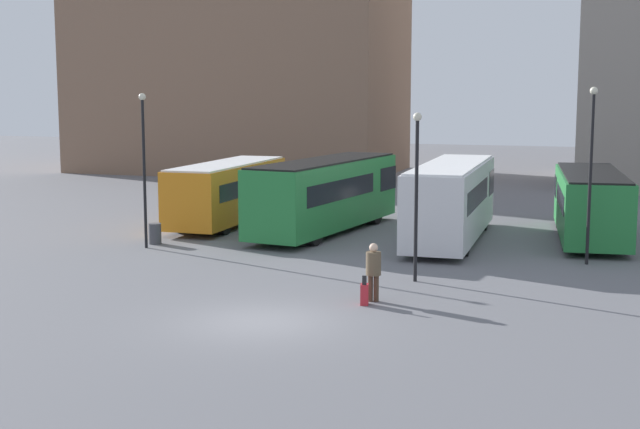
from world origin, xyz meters
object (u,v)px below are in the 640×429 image
object	(u,v)px
lamp_post_0	(591,162)
bus_0	(228,191)
suitcase	(364,294)
trash_bin	(155,234)
bus_3	(590,203)
lamp_post_2	(416,183)
traveler	(373,267)
bus_1	(326,193)
lamp_post_1	(144,159)
bus_2	(452,199)

from	to	relation	value
lamp_post_0	bus_0	bearing A→B (deg)	163.62
bus_0	suitcase	bearing A→B (deg)	-142.97
lamp_post_0	trash_bin	distance (m)	17.39
bus_3	lamp_post_2	distance (m)	11.84
bus_3	traveler	xyz separation A→B (m)	(-5.84, -13.63, -0.52)
bus_0	lamp_post_2	xyz separation A→B (m)	(11.05, -9.62, 1.71)
bus_1	trash_bin	size ratio (longest dim) A/B	12.70
lamp_post_1	bus_3	bearing A→B (deg)	24.53
bus_3	suitcase	size ratio (longest dim) A/B	10.76
lamp_post_0	lamp_post_1	bearing A→B (deg)	-173.18
bus_1	bus_2	bearing A→B (deg)	-87.09
suitcase	bus_0	bearing A→B (deg)	24.32
lamp_post_2	trash_bin	size ratio (longest dim) A/B	6.56
lamp_post_1	trash_bin	world-z (taller)	lamp_post_1
bus_3	lamp_post_0	size ratio (longest dim) A/B	1.52
lamp_post_2	lamp_post_0	bearing A→B (deg)	42.16
trash_bin	lamp_post_0	bearing A→B (deg)	3.64
bus_2	bus_3	world-z (taller)	bus_2
bus_1	suitcase	size ratio (longest dim) A/B	11.94
bus_3	traveler	bearing A→B (deg)	150.94
lamp_post_0	bus_2	bearing A→B (deg)	147.61
bus_3	bus_0	bearing A→B (deg)	87.11
suitcase	lamp_post_0	size ratio (longest dim) A/B	0.14
bus_2	lamp_post_1	bearing A→B (deg)	114.56
traveler	bus_3	bearing A→B (deg)	-36.70
lamp_post_0	bus_1	bearing A→B (deg)	160.35
bus_0	lamp_post_1	distance (m)	7.15
trash_bin	lamp_post_2	bearing A→B (deg)	-17.65
bus_1	lamp_post_0	bearing A→B (deg)	-101.93
lamp_post_0	lamp_post_1	world-z (taller)	lamp_post_0
bus_3	suitcase	distance (m)	15.39
traveler	lamp_post_1	size ratio (longest dim) A/B	0.29
suitcase	lamp_post_2	world-z (taller)	lamp_post_2
bus_1	suitcase	bearing A→B (deg)	-149.52
suitcase	lamp_post_2	size ratio (longest dim) A/B	0.16
lamp_post_2	bus_2	bearing A→B (deg)	91.95
trash_bin	bus_0	bearing A→B (deg)	83.49
bus_0	suitcase	distance (m)	16.86
bus_2	trash_bin	bearing A→B (deg)	110.41
lamp_post_1	lamp_post_2	bearing A→B (deg)	-13.52
bus_3	traveler	distance (m)	14.84
bus_1	lamp_post_1	size ratio (longest dim) A/B	1.75
lamp_post_1	suitcase	bearing A→B (deg)	-30.65
lamp_post_2	trash_bin	bearing A→B (deg)	162.35
bus_2	trash_bin	xyz separation A→B (m)	(-11.44, -4.64, -1.35)
bus_0	bus_2	distance (m)	10.84
bus_3	lamp_post_1	xyz separation A→B (m)	(-16.85, -7.69, 2.02)
bus_2	bus_0	bearing A→B (deg)	81.67
bus_3	lamp_post_0	distance (m)	6.06
bus_2	trash_bin	size ratio (longest dim) A/B	12.48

